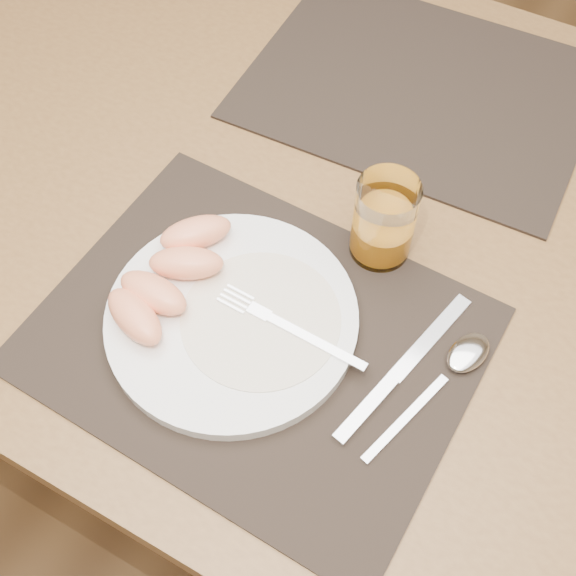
# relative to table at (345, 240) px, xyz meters

# --- Properties ---
(ground) EXTENTS (5.00, 5.00, 0.00)m
(ground) POSITION_rel_table_xyz_m (0.00, 0.00, -0.67)
(ground) COLOR brown
(ground) RESTS_ON ground
(table) EXTENTS (1.40, 0.90, 0.75)m
(table) POSITION_rel_table_xyz_m (0.00, 0.00, 0.00)
(table) COLOR brown
(table) RESTS_ON ground
(placemat_near) EXTENTS (0.46, 0.37, 0.00)m
(placemat_near) POSITION_rel_table_xyz_m (-0.00, -0.22, 0.09)
(placemat_near) COLOR black
(placemat_near) RESTS_ON table
(placemat_far) EXTENTS (0.46, 0.37, 0.00)m
(placemat_far) POSITION_rel_table_xyz_m (-0.00, 0.22, 0.09)
(placemat_far) COLOR black
(placemat_far) RESTS_ON table
(plate) EXTENTS (0.27, 0.27, 0.02)m
(plate) POSITION_rel_table_xyz_m (-0.03, -0.22, 0.10)
(plate) COLOR white
(plate) RESTS_ON placemat_near
(plate_dressing) EXTENTS (0.17, 0.17, 0.00)m
(plate_dressing) POSITION_rel_table_xyz_m (-0.00, -0.21, 0.10)
(plate_dressing) COLOR white
(plate_dressing) RESTS_ON plate
(fork) EXTENTS (0.18, 0.03, 0.00)m
(fork) POSITION_rel_table_xyz_m (0.01, -0.20, 0.11)
(fork) COLOR silver
(fork) RESTS_ON plate
(knife) EXTENTS (0.06, 0.22, 0.01)m
(knife) POSITION_rel_table_xyz_m (0.15, -0.19, 0.09)
(knife) COLOR silver
(knife) RESTS_ON placemat_near
(spoon) EXTENTS (0.07, 0.19, 0.01)m
(spoon) POSITION_rel_table_xyz_m (0.20, -0.15, 0.09)
(spoon) COLOR silver
(spoon) RESTS_ON placemat_near
(juice_glass) EXTENTS (0.07, 0.07, 0.10)m
(juice_glass) POSITION_rel_table_xyz_m (0.06, -0.05, 0.13)
(juice_glass) COLOR white
(juice_glass) RESTS_ON placemat_near
(grapefruit_wedges) EXTENTS (0.10, 0.20, 0.03)m
(grapefruit_wedges) POSITION_rel_table_xyz_m (-0.11, -0.22, 0.12)
(grapefruit_wedges) COLOR #FF9968
(grapefruit_wedges) RESTS_ON plate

